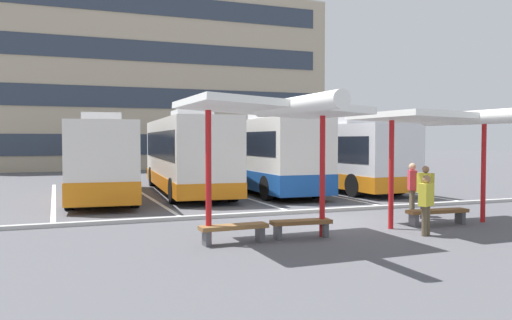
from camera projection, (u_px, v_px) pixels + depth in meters
ground_plane at (325, 222)px, 15.50m from camera, size 160.00×160.00×0.00m
terminal_building at (139, 86)px, 49.19m from camera, size 31.16×15.58×17.73m
coach_bus_0 at (102, 160)px, 21.87m from camera, size 3.26×10.54×3.48m
coach_bus_1 at (187, 155)px, 24.06m from camera, size 3.38×11.36×3.73m
coach_bus_2 at (261, 155)px, 24.77m from camera, size 2.65×10.63×3.69m
coach_bus_3 at (333, 156)px, 25.87m from camera, size 2.96×10.49×3.50m
lane_stripe_0 at (54, 198)px, 21.75m from camera, size 0.16×14.00×0.01m
lane_stripe_1 at (145, 195)px, 23.11m from camera, size 0.16×14.00×0.01m
lane_stripe_2 at (226, 192)px, 24.46m from camera, size 0.16×14.00×0.01m
lane_stripe_3 at (299, 189)px, 25.82m from camera, size 0.16×14.00×0.01m
lane_stripe_4 at (364, 187)px, 27.18m from camera, size 0.16×14.00×0.01m
waiting_shelter_0 at (272, 111)px, 12.33m from camera, size 3.99×5.14×3.42m
bench_0 at (234, 229)px, 12.31m from camera, size 1.67×0.49×0.45m
bench_1 at (301, 225)px, 13.02m from camera, size 1.57×0.54×0.45m
waiting_shelter_1 at (447, 120)px, 14.56m from camera, size 4.26×5.28×3.22m
bench_2 at (437, 213)px, 14.98m from camera, size 1.90×0.53×0.45m
platform_kerb at (297, 212)px, 17.29m from camera, size 44.00×0.24×0.12m
waiting_passenger_0 at (425, 189)px, 16.04m from camera, size 0.39×0.52×1.65m
waiting_passenger_1 at (412, 185)px, 16.67m from camera, size 0.43×0.54×1.70m
waiting_passenger_2 at (426, 201)px, 13.29m from camera, size 0.50×0.38×1.55m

